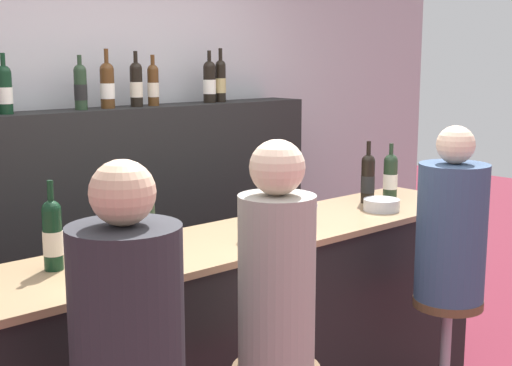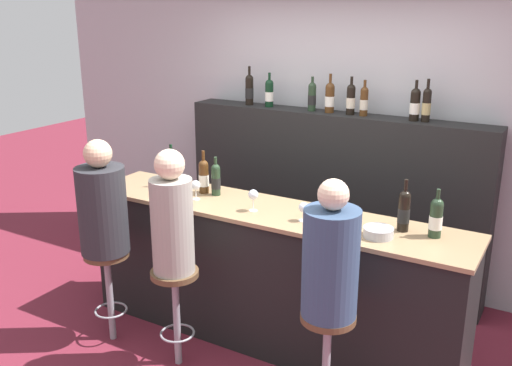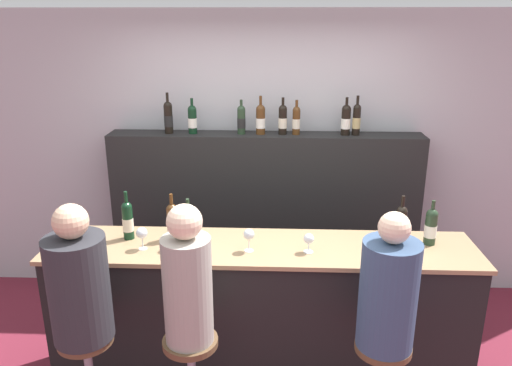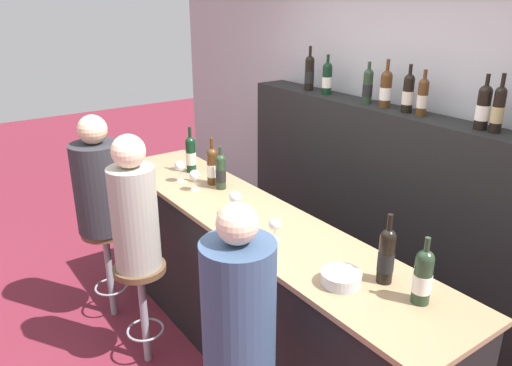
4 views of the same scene
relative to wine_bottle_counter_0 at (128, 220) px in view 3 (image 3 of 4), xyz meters
The scene contains 26 objects.
wall_back 1.59m from the wine_bottle_counter_0, 54.35° to the left, with size 6.40×0.05×2.60m.
bar_counter 1.14m from the wine_bottle_counter_0, ahead, with size 2.91×0.59×1.05m.
back_bar_cabinet 1.47m from the wine_bottle_counter_0, 49.02° to the left, with size 2.73×0.28×1.56m.
wine_bottle_counter_0 is the anchor object (origin of this frame).
wine_bottle_counter_1 0.31m from the wine_bottle_counter_0, ahead, with size 0.08×0.08×0.33m.
wine_bottle_counter_2 0.42m from the wine_bottle_counter_0, ahead, with size 0.07×0.07×0.30m.
wine_bottle_counter_3 1.87m from the wine_bottle_counter_0, ahead, with size 0.08×0.08×0.34m.
wine_bottle_counter_4 2.07m from the wine_bottle_counter_0, ahead, with size 0.08×0.08×0.31m.
wine_bottle_backbar_0 1.19m from the wine_bottle_counter_0, 85.33° to the left, with size 0.08×0.08×0.35m.
wine_bottle_backbar_1 1.21m from the wine_bottle_counter_0, 74.51° to the left, with size 0.08×0.08×0.31m.
wine_bottle_backbar_2 1.38m from the wine_bottle_counter_0, 56.05° to the left, with size 0.07×0.07×0.30m.
wine_bottle_backbar_3 1.47m from the wine_bottle_counter_0, 50.38° to the left, with size 0.08×0.08×0.33m.
wine_bottle_backbar_4 1.59m from the wine_bottle_counter_0, 44.84° to the left, with size 0.07×0.07×0.32m.
wine_bottle_backbar_5 1.67m from the wine_bottle_counter_0, 41.90° to the left, with size 0.07×0.07×0.30m.
wine_bottle_backbar_6 1.99m from the wine_bottle_counter_0, 33.54° to the left, with size 0.08×0.08×0.32m.
wine_bottle_backbar_7 2.07m from the wine_bottle_counter_0, 32.12° to the left, with size 0.07×0.07×0.34m.
wine_glass_0 0.22m from the wine_bottle_counter_0, 49.43° to the right, with size 0.08×0.08×0.15m.
wine_glass_1 0.39m from the wine_bottle_counter_0, 24.86° to the right, with size 0.07×0.07×0.15m.
wine_glass_2 0.86m from the wine_bottle_counter_0, 10.86° to the right, with size 0.07×0.07×0.16m.
wine_glass_3 1.25m from the wine_bottle_counter_0, ahead, with size 0.07×0.07×0.13m.
metal_bowl 1.78m from the wine_bottle_counter_0, ahead, with size 0.19×0.19×0.06m.
bar_stool_left 0.93m from the wine_bottle_counter_0, 98.33° to the right, with size 0.33×0.33×0.72m.
guest_seated_left 0.69m from the wine_bottle_counter_0, 98.33° to the right, with size 0.35×0.35×0.84m.
bar_stool_middle 1.07m from the wine_bottle_counter_0, 51.88° to the right, with size 0.33×0.33×0.72m.
guest_seated_middle 0.86m from the wine_bottle_counter_0, 51.88° to the right, with size 0.28×0.28×0.85m.
guest_seated_right 1.79m from the wine_bottle_counter_0, 22.16° to the right, with size 0.32×0.32×0.82m.
Camera 3 is at (0.10, -2.79, 2.52)m, focal length 35.00 mm.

